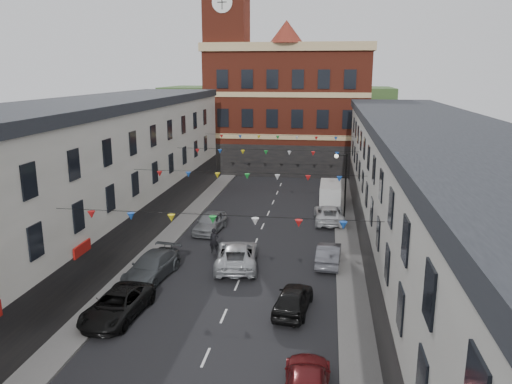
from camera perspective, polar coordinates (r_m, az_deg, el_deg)
The scene contains 19 objects.
ground at distance 30.95m, azimuth -2.18°, elevation -10.59°, with size 160.00×160.00×0.00m, color black.
pavement_left at distance 34.50m, azimuth -13.03°, elevation -8.19°, with size 1.80×64.00×0.15m, color #605E5B.
pavement_right at distance 32.36m, azimuth 10.77°, elevation -9.57°, with size 1.80×64.00×0.15m, color #605E5B.
terrace_left at distance 34.18m, azimuth -21.77°, elevation 0.24°, with size 8.40×56.00×10.70m.
terrace_right at distance 30.52m, azimuth 20.43°, elevation -2.14°, with size 8.40×56.00×9.70m.
civic_building at distance 66.06m, azimuth 3.76°, elevation 9.64°, with size 20.60×13.30×18.50m.
clock_tower at distance 64.05m, azimuth -3.32°, elevation 15.61°, with size 5.60×5.60×30.00m.
distant_hill at distance 90.54m, azimuth 2.40°, elevation 8.74°, with size 40.00×14.00×10.00m, color #2D4E24.
street_lamp at distance 42.69m, azimuth 9.89°, elevation 1.54°, with size 1.10×0.36×6.00m.
car_left_c at distance 27.88m, azimuth -15.56°, elevation -12.35°, with size 2.38×5.16×1.43m, color black.
car_left_d at distance 32.32m, azimuth -11.82°, elevation -8.32°, with size 2.15×5.29×1.54m, color #454A4D.
car_left_e at distance 40.61m, azimuth -5.27°, elevation -3.47°, with size 1.88×4.66×1.59m, color gray.
car_right_c at distance 21.28m, azimuth 5.86°, elevation -20.86°, with size 1.87×4.59×1.33m, color maroon.
car_right_d at distance 27.57m, azimuth 4.26°, elevation -12.11°, with size 1.74×4.33×1.47m, color black.
car_right_e at distance 34.15m, azimuth 8.30°, elevation -7.04°, with size 1.52×4.37×1.44m, color #57585F.
car_right_f at distance 43.41m, azimuth 8.34°, elevation -2.50°, with size 2.45×5.31×1.48m, color silver.
moving_car at distance 33.43m, azimuth -2.22°, elevation -7.20°, with size 2.69×5.82×1.62m, color #AFB2B6.
white_van at distance 48.57m, azimuth 8.48°, elevation -0.31°, with size 1.94×5.04×2.23m, color silver.
pedestrian at distance 35.85m, azimuth -4.81°, elevation -5.60°, with size 0.67×0.44×1.83m, color black.
Camera 1 is at (5.17, -27.75, 12.69)m, focal length 35.00 mm.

